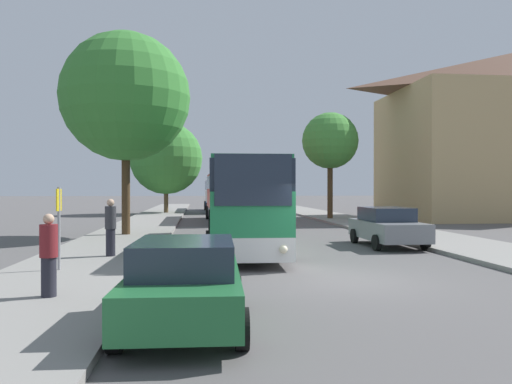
{
  "coord_description": "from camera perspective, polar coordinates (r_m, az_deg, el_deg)",
  "views": [
    {
      "loc": [
        -3.62,
        -12.4,
        2.36
      ],
      "look_at": [
        -0.24,
        17.26,
        2.16
      ],
      "focal_mm": 35.0,
      "sensor_mm": 36.0,
      "label": 1
    }
  ],
  "objects": [
    {
      "name": "tree_left_near",
      "position": [
        25.32,
        -14.67,
        10.45
      ],
      "size": [
        6.2,
        6.2,
        9.75
      ],
      "color": "#47331E",
      "rests_on": "sidewalk_left"
    },
    {
      "name": "sidewalk_left",
      "position": [
        13.06,
        -21.72,
        -9.72
      ],
      "size": [
        4.0,
        120.0,
        0.15
      ],
      "primitive_type": "cube",
      "color": "gray",
      "rests_on": "ground_plane"
    },
    {
      "name": "pedestrian_waiting_near",
      "position": [
        11.11,
        -22.61,
        -6.65
      ],
      "size": [
        0.36,
        0.36,
        1.7
      ],
      "rotation": [
        0.0,
        0.0,
        1.17
      ],
      "color": "#23232D",
      "rests_on": "sidewalk_left"
    },
    {
      "name": "tree_left_far",
      "position": [
        46.8,
        -10.24,
        3.83
      ],
      "size": [
        6.66,
        6.66,
        8.35
      ],
      "color": "brown",
      "rests_on": "sidewalk_left"
    },
    {
      "name": "pedestrian_waiting_far",
      "position": [
        17.05,
        -16.29,
        -3.85
      ],
      "size": [
        0.36,
        0.36,
        1.87
      ],
      "rotation": [
        0.0,
        0.0,
        3.65
      ],
      "color": "#23232D",
      "rests_on": "sidewalk_left"
    },
    {
      "name": "bus_rear",
      "position": [
        51.43,
        -4.23,
        -0.27
      ],
      "size": [
        3.02,
        11.77,
        3.3
      ],
      "rotation": [
        0.0,
        0.0,
        0.02
      ],
      "color": "#2D519E",
      "rests_on": "ground_plane"
    },
    {
      "name": "bus_stop_sign",
      "position": [
        14.58,
        -21.6,
        -2.8
      ],
      "size": [
        0.08,
        0.45,
        2.25
      ],
      "color": "gray",
      "rests_on": "sidewalk_left"
    },
    {
      "name": "bus_front",
      "position": [
        19.9,
        -1.66,
        -1.25
      ],
      "size": [
        2.96,
        12.22,
        3.35
      ],
      "rotation": [
        0.0,
        0.0,
        -0.03
      ],
      "color": "silver",
      "rests_on": "ground_plane"
    },
    {
      "name": "parked_car_left_curb",
      "position": [
        8.69,
        -8.1,
        -10.12
      ],
      "size": [
        2.15,
        4.28,
        1.5
      ],
      "rotation": [
        0.0,
        0.0,
        -0.04
      ],
      "color": "#236B38",
      "rests_on": "ground_plane"
    },
    {
      "name": "parked_car_right_near",
      "position": [
        21.12,
        14.77,
        -3.81
      ],
      "size": [
        2.14,
        4.38,
        1.58
      ],
      "rotation": [
        0.0,
        0.0,
        3.14
      ],
      "color": "slate",
      "rests_on": "ground_plane"
    },
    {
      "name": "bus_middle",
      "position": [
        35.7,
        -3.43,
        -0.47
      ],
      "size": [
        2.83,
        10.38,
        3.43
      ],
      "rotation": [
        0.0,
        0.0,
        0.02
      ],
      "color": "gray",
      "rests_on": "ground_plane"
    },
    {
      "name": "tree_right_near",
      "position": [
        37.72,
        8.47,
        5.78
      ],
      "size": [
        4.18,
        4.18,
        7.88
      ],
      "color": "#47331E",
      "rests_on": "sidewalk_right"
    },
    {
      "name": "ground_plane",
      "position": [
        13.14,
        9.76,
        -9.97
      ],
      "size": [
        300.0,
        300.0,
        0.0
      ],
      "primitive_type": "plane",
      "color": "#565454",
      "rests_on": "ground"
    }
  ]
}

